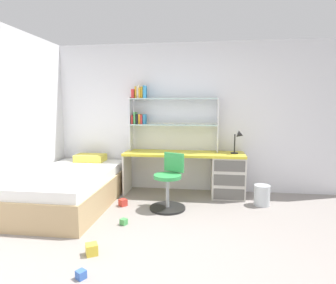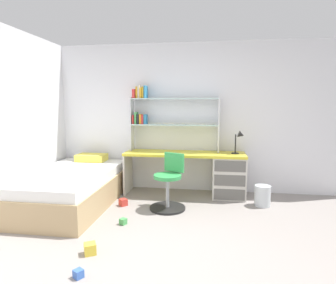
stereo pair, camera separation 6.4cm
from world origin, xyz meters
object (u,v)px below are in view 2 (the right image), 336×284
desk (216,172)px  swivel_chair (169,187)px  toy_block_green_2 (123,221)px  toy_block_yellow_3 (90,249)px  waste_bin (263,196)px  toy_block_blue_0 (78,274)px  bookshelf_hutch (163,113)px  bed_platform (72,188)px  desk_lamp (240,139)px  toy_block_red_1 (123,202)px

desk → swivel_chair: (-0.69, -0.68, -0.08)m
toy_block_green_2 → toy_block_yellow_3: toy_block_yellow_3 is taller
waste_bin → toy_block_blue_0: size_ratio=4.15×
desk → toy_block_yellow_3: bearing=-121.9°
bookshelf_hutch → swivel_chair: bearing=-74.9°
bed_platform → toy_block_green_2: (0.99, -0.59, -0.22)m
desk → desk_lamp: bearing=-5.0°
toy_block_red_1 → toy_block_yellow_3: bearing=-86.3°
waste_bin → toy_block_yellow_3: (-1.98, -1.71, -0.10)m
desk_lamp → bed_platform: (-2.52, -0.71, -0.71)m
desk → bed_platform: (-2.17, -0.74, -0.14)m
desk → toy_block_green_2: (-1.18, -1.33, -0.36)m
toy_block_red_1 → toy_block_yellow_3: (0.09, -1.40, 0.01)m
desk → desk_lamp: (0.36, -0.03, 0.57)m
swivel_chair → toy_block_green_2: 0.86m
waste_bin → bookshelf_hutch: bearing=161.8°
toy_block_blue_0 → bookshelf_hutch: bearing=83.3°
bookshelf_hutch → waste_bin: (1.60, -0.53, -1.22)m
toy_block_blue_0 → toy_block_green_2: toy_block_green_2 is taller
desk_lamp → toy_block_blue_0: size_ratio=5.14×
desk_lamp → bed_platform: 2.72m
bookshelf_hutch → toy_block_yellow_3: (-0.38, -2.23, -1.31)m
toy_block_blue_0 → toy_block_yellow_3: 0.40m
swivel_chair → toy_block_yellow_3: (-0.60, -1.39, -0.26)m
desk_lamp → toy_block_yellow_3: desk_lamp is taller
toy_block_green_2 → desk: bearing=48.3°
bed_platform → toy_block_green_2: bearing=-30.9°
bookshelf_hutch → bed_platform: bearing=-144.5°
bed_platform → bookshelf_hutch: bearing=35.5°
desk_lamp → toy_block_green_2: (-1.54, -1.30, -0.93)m
waste_bin → desk_lamp: bearing=133.9°
swivel_chair → toy_block_red_1: 0.74m
bookshelf_hutch → toy_block_green_2: size_ratio=19.88×
bookshelf_hutch → desk_lamp: 1.35m
bookshelf_hutch → swivel_chair: size_ratio=1.88×
toy_block_green_2 → toy_block_yellow_3: size_ratio=0.67×
swivel_chair → toy_block_blue_0: size_ratio=10.75×
toy_block_yellow_3 → toy_block_blue_0: bearing=-80.7°
toy_block_red_1 → swivel_chair: bearing=-0.7°
desk → toy_block_red_1: size_ratio=19.50×
desk_lamp → bed_platform: size_ratio=0.19×
swivel_chair → toy_block_blue_0: swivel_chair is taller
bookshelf_hutch → waste_bin: size_ratio=4.87×
waste_bin → swivel_chair: bearing=-167.2°
bookshelf_hutch → toy_block_red_1: bookshelf_hutch is taller
toy_block_yellow_3 → desk_lamp: bearing=51.1°
waste_bin → toy_block_blue_0: waste_bin is taller
desk → bed_platform: 2.29m
bookshelf_hutch → toy_block_yellow_3: bookshelf_hutch is taller
bookshelf_hutch → toy_block_blue_0: size_ratio=20.22×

